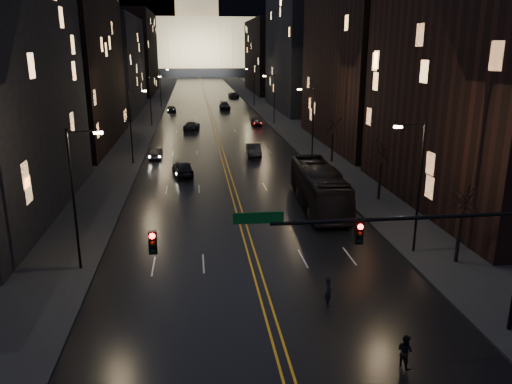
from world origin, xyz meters
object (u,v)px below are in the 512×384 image
object	(u,v)px
oncoming_car_a	(183,168)
pedestrian_a	(328,292)
traffic_signal	(410,241)
oncoming_car_b	(156,153)
bus	(319,187)
receding_car_a	(254,150)
pedestrian_b	(405,351)

from	to	relation	value
oncoming_car_a	pedestrian_a	bearing A→B (deg)	97.47
traffic_signal	oncoming_car_b	distance (m)	45.46
pedestrian_a	traffic_signal	bearing A→B (deg)	-141.39
traffic_signal	pedestrian_a	distance (m)	6.21
bus	receding_car_a	size ratio (longest dim) A/B	2.60
oncoming_car_b	pedestrian_a	distance (m)	40.96
receding_car_a	bus	bearing A→B (deg)	-78.84
traffic_signal	bus	bearing A→B (deg)	86.82
bus	oncoming_car_a	world-z (taller)	bus
traffic_signal	oncoming_car_a	size ratio (longest dim) A/B	3.51
bus	oncoming_car_a	distance (m)	17.68
pedestrian_a	pedestrian_b	bearing A→B (deg)	-158.05
oncoming_car_b	pedestrian_b	distance (m)	46.94
bus	pedestrian_b	world-z (taller)	bus
receding_car_a	traffic_signal	bearing A→B (deg)	-84.36
bus	pedestrian_b	size ratio (longest dim) A/B	8.40
bus	oncoming_car_a	bearing A→B (deg)	135.66
traffic_signal	bus	world-z (taller)	traffic_signal
bus	receding_car_a	world-z (taller)	bus
oncoming_car_b	receding_car_a	world-z (taller)	receding_car_a
pedestrian_b	bus	bearing A→B (deg)	-31.06
traffic_signal	pedestrian_a	xyz separation A→B (m)	(-2.60, 3.68, -4.28)
bus	oncoming_car_a	xyz separation A→B (m)	(-12.05, 12.90, -0.98)
traffic_signal	oncoming_car_a	distance (m)	35.84
receding_car_a	pedestrian_b	xyz separation A→B (m)	(1.25, -44.76, -0.05)
pedestrian_a	pedestrian_b	distance (m)	5.99
traffic_signal	receding_car_a	bearing A→B (deg)	92.60
bus	pedestrian_a	bearing A→B (deg)	-99.66
traffic_signal	pedestrian_b	bearing A→B (deg)	-109.09
bus	pedestrian_b	distance (m)	23.08
oncoming_car_b	receding_car_a	xyz separation A→B (m)	(12.46, -0.13, 0.12)
traffic_signal	bus	distance (m)	21.28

